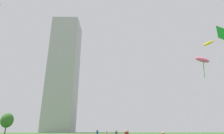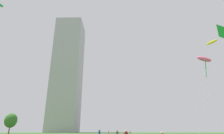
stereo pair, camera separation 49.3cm
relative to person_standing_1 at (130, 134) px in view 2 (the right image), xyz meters
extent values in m
cylinder|color=tan|center=(-4.11, -0.51, 0.14)|extent=(0.36, 0.36, 0.62)
sphere|color=#997051|center=(-4.11, -0.51, 0.56)|extent=(0.21, 0.21, 0.21)
cylinder|color=tan|center=(0.00, 0.00, 0.16)|extent=(0.36, 0.36, 0.63)
sphere|color=#997051|center=(0.00, 0.00, 0.58)|extent=(0.21, 0.21, 0.21)
cylinder|color=#3F593F|center=(-3.12, -10.01, 0.21)|extent=(0.38, 0.38, 0.66)
sphere|color=#997051|center=(-3.12, -10.01, 0.66)|extent=(0.22, 0.22, 0.22)
cylinder|color=#1E478C|center=(-5.85, 2.27, 0.31)|extent=(0.41, 0.41, 0.71)
sphere|color=#997051|center=(-5.85, 2.27, 0.78)|extent=(0.24, 0.24, 0.24)
sphere|color=tan|center=(-2.67, -16.90, 0.68)|extent=(0.23, 0.23, 0.23)
sphere|color=tan|center=(-0.05, -20.30, 0.54)|extent=(0.21, 0.21, 0.21)
cylinder|color=silver|center=(-7.67, -2.24, 15.20)|extent=(0.55, 3.69, 32.29)
cylinder|color=silver|center=(18.94, 6.63, 11.22)|extent=(10.32, 0.79, 24.34)
ellipsoid|color=yellow|center=(24.09, 7.01, 23.39)|extent=(3.71, 0.74, 2.21)
cylinder|color=silver|center=(9.19, -10.86, 5.10)|extent=(2.43, 0.18, 12.10)
ellipsoid|color=#E5598C|center=(10.40, -10.78, 11.15)|extent=(2.26, 1.49, 1.50)
cylinder|color=green|center=(10.40, -10.78, 9.53)|extent=(0.51, 0.28, 2.63)
cylinder|color=silver|center=(5.82, -18.52, 4.68)|extent=(3.56, 3.01, 11.26)
cylinder|color=brown|center=(-27.50, 10.28, 0.52)|extent=(0.25, 0.25, 2.93)
ellipsoid|color=#336628|center=(-27.50, 10.28, 2.98)|extent=(2.86, 2.86, 3.42)
cube|color=#A8A8AD|center=(-36.05, 108.83, 45.29)|extent=(22.57, 24.73, 92.47)
camera|label=1|loc=(-5.35, -36.19, 0.75)|focal=29.09mm
camera|label=2|loc=(-4.86, -36.21, 0.75)|focal=29.09mm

